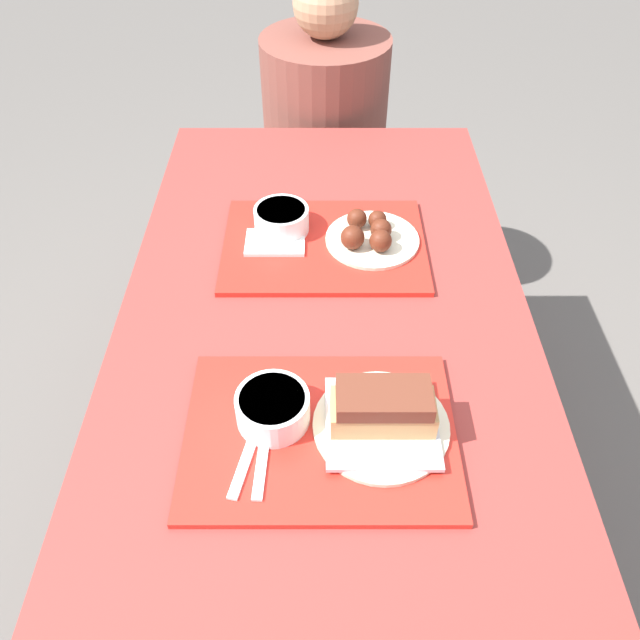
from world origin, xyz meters
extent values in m
plane|color=#605B56|center=(0.00, 0.00, 0.00)|extent=(12.00, 12.00, 0.00)
cube|color=maroon|center=(0.00, 0.00, 0.76)|extent=(0.79, 1.58, 0.04)
cylinder|color=maroon|center=(-0.34, 0.71, 0.37)|extent=(0.07, 0.07, 0.74)
cylinder|color=maroon|center=(0.34, 0.71, 0.37)|extent=(0.07, 0.07, 0.74)
cube|color=maroon|center=(0.00, 1.01, 0.44)|extent=(0.75, 0.28, 0.04)
cylinder|color=maroon|center=(-0.32, 1.01, 0.21)|extent=(0.06, 0.06, 0.42)
cylinder|color=maroon|center=(0.32, 1.01, 0.21)|extent=(0.06, 0.06, 0.42)
cube|color=red|center=(-0.01, -0.22, 0.78)|extent=(0.43, 0.32, 0.01)
cube|color=red|center=(0.00, 0.26, 0.78)|extent=(0.43, 0.32, 0.01)
cylinder|color=white|center=(-0.08, -0.20, 0.82)|extent=(0.12, 0.12, 0.05)
cylinder|color=beige|center=(-0.08, -0.20, 0.84)|extent=(0.10, 0.10, 0.01)
cylinder|color=beige|center=(0.09, -0.21, 0.79)|extent=(0.22, 0.22, 0.01)
cube|color=silver|center=(0.09, -0.21, 0.80)|extent=(0.18, 0.18, 0.01)
cube|color=tan|center=(0.09, -0.21, 0.83)|extent=(0.16, 0.07, 0.04)
cube|color=brown|center=(0.09, -0.21, 0.87)|extent=(0.15, 0.08, 0.03)
cube|color=white|center=(-0.12, -0.26, 0.79)|extent=(0.05, 0.17, 0.00)
cube|color=white|center=(-0.10, -0.26, 0.79)|extent=(0.02, 0.17, 0.00)
cylinder|color=white|center=(-0.09, 0.31, 0.82)|extent=(0.12, 0.12, 0.05)
cylinder|color=beige|center=(-0.09, 0.31, 0.84)|extent=(0.10, 0.10, 0.01)
cylinder|color=beige|center=(0.10, 0.27, 0.79)|extent=(0.20, 0.20, 0.01)
sphere|color=#562314|center=(0.12, 0.27, 0.82)|extent=(0.05, 0.05, 0.05)
sphere|color=#562314|center=(0.11, 0.31, 0.82)|extent=(0.04, 0.04, 0.04)
sphere|color=#562314|center=(0.07, 0.31, 0.82)|extent=(0.04, 0.04, 0.04)
sphere|color=#562314|center=(0.06, 0.24, 0.82)|extent=(0.05, 0.05, 0.05)
sphere|color=#562314|center=(0.12, 0.23, 0.82)|extent=(0.05, 0.05, 0.05)
cube|color=white|center=(-0.10, 0.26, 0.79)|extent=(0.13, 0.09, 0.01)
cylinder|color=brown|center=(0.01, 1.01, 0.70)|extent=(0.38, 0.38, 0.48)
sphere|color=tan|center=(0.01, 1.01, 1.03)|extent=(0.18, 0.18, 0.18)
camera|label=1|loc=(-0.01, -0.80, 1.61)|focal=35.00mm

